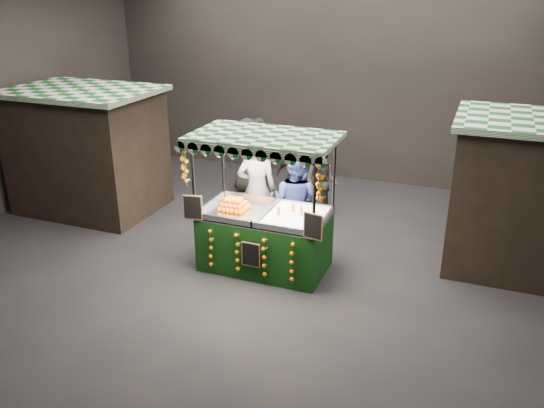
% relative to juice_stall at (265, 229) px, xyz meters
% --- Properties ---
extents(ground, '(12.00, 12.00, 0.00)m').
position_rel_juice_stall_xyz_m(ground, '(-0.14, 0.22, -0.73)').
color(ground, black).
rests_on(ground, ground).
extents(market_hall, '(12.10, 10.10, 5.05)m').
position_rel_juice_stall_xyz_m(market_hall, '(-0.14, 0.22, 2.65)').
color(market_hall, black).
rests_on(market_hall, ground).
extents(neighbour_stall_left, '(3.00, 2.20, 2.60)m').
position_rel_juice_stall_xyz_m(neighbour_stall_left, '(-4.54, 1.22, 0.58)').
color(neighbour_stall_left, black).
rests_on(neighbour_stall_left, ground).
extents(neighbour_stall_right, '(3.00, 2.20, 2.60)m').
position_rel_juice_stall_xyz_m(neighbour_stall_right, '(4.26, 1.72, 0.58)').
color(neighbour_stall_right, black).
rests_on(neighbour_stall_right, ground).
extents(juice_stall, '(2.44, 1.43, 2.36)m').
position_rel_juice_stall_xyz_m(juice_stall, '(0.00, 0.00, 0.00)').
color(juice_stall, black).
rests_on(juice_stall, ground).
extents(vendor_grey, '(0.85, 0.70, 2.00)m').
position_rel_juice_stall_xyz_m(vendor_grey, '(-0.59, 1.06, 0.27)').
color(vendor_grey, gray).
rests_on(vendor_grey, ground).
extents(vendor_blue, '(1.03, 0.88, 1.86)m').
position_rel_juice_stall_xyz_m(vendor_blue, '(0.26, 0.86, 0.20)').
color(vendor_blue, navy).
rests_on(vendor_blue, ground).
extents(shopper_0, '(0.67, 0.48, 1.69)m').
position_rel_juice_stall_xyz_m(shopper_0, '(-1.64, 3.69, 0.11)').
color(shopper_0, black).
rests_on(shopper_0, ground).
extents(shopper_1, '(0.76, 0.61, 1.51)m').
position_rel_juice_stall_xyz_m(shopper_1, '(0.24, 2.51, 0.02)').
color(shopper_1, '#282121').
rests_on(shopper_1, ground).
extents(shopper_2, '(0.94, 0.42, 1.58)m').
position_rel_juice_stall_xyz_m(shopper_2, '(-0.34, 2.67, 0.06)').
color(shopper_2, '#2A2522').
rests_on(shopper_2, ground).
extents(shopper_3, '(1.27, 1.36, 1.84)m').
position_rel_juice_stall_xyz_m(shopper_3, '(3.52, 3.06, 0.19)').
color(shopper_3, '#2E2725').
rests_on(shopper_3, ground).
extents(shopper_4, '(1.01, 0.90, 1.74)m').
position_rel_juice_stall_xyz_m(shopper_4, '(-1.82, 3.42, 0.14)').
color(shopper_4, '#2D2924').
rests_on(shopper_4, ground).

